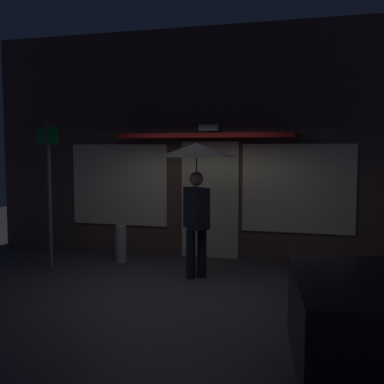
# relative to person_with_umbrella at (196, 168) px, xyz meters

# --- Properties ---
(ground_plane) EXTENTS (18.00, 18.00, 0.00)m
(ground_plane) POSITION_rel_person_with_umbrella_xyz_m (-0.15, -0.70, -1.76)
(ground_plane) COLOR #38353A
(building_facade) EXTENTS (9.03, 1.00, 4.32)m
(building_facade) POSITION_rel_person_with_umbrella_xyz_m (-0.15, 1.64, 0.38)
(building_facade) COLOR brown
(building_facade) RESTS_ON ground
(person_with_umbrella) EXTENTS (1.25, 1.25, 2.15)m
(person_with_umbrella) POSITION_rel_person_with_umbrella_xyz_m (0.00, 0.00, 0.00)
(person_with_umbrella) COLOR black
(person_with_umbrella) RESTS_ON ground
(street_sign_post) EXTENTS (0.40, 0.07, 2.53)m
(street_sign_post) POSITION_rel_person_with_umbrella_xyz_m (-2.62, -0.06, -0.33)
(street_sign_post) COLOR #595B60
(street_sign_post) RESTS_ON ground
(sidewalk_bollard) EXTENTS (0.21, 0.21, 0.67)m
(sidewalk_bollard) POSITION_rel_person_with_umbrella_xyz_m (-1.62, 0.66, -1.42)
(sidewalk_bollard) COLOR #9E998E
(sidewalk_bollard) RESTS_ON ground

